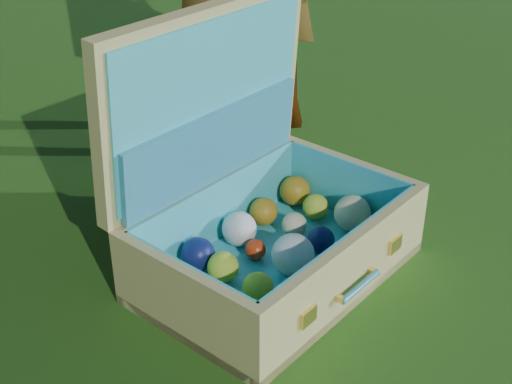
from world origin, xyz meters
name	(u,v)px	position (x,y,z in m)	size (l,w,h in m)	color
ground	(284,344)	(0.00, 0.00, 0.00)	(60.00, 60.00, 0.00)	#215114
suitcase	(255,202)	(0.11, 0.25, 0.16)	(0.66, 0.54, 0.56)	tan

